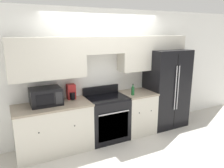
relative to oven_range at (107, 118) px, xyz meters
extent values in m
plane|color=beige|center=(0.12, -0.31, -0.45)|extent=(12.00, 12.00, 0.00)
cube|color=white|center=(0.12, 0.35, 0.85)|extent=(8.00, 0.06, 2.60)
cube|color=beige|center=(-1.07, 0.15, 1.25)|extent=(1.34, 0.33, 0.73)
cube|color=beige|center=(0.00, 0.15, 1.45)|extent=(0.80, 0.33, 0.33)
cube|color=beige|center=(1.19, 0.15, 1.25)|extent=(1.57, 0.33, 0.73)
cube|color=beige|center=(-1.07, 0.00, -0.02)|extent=(1.34, 0.62, 0.86)
cube|color=gray|center=(-1.07, 0.00, 0.42)|extent=(1.36, 0.64, 0.03)
sphere|color=black|center=(-1.37, -0.31, 0.11)|extent=(0.03, 0.03, 0.03)
sphere|color=black|center=(-0.77, -0.31, 0.11)|extent=(0.03, 0.03, 0.03)
cube|color=beige|center=(0.73, 0.00, -0.02)|extent=(0.66, 0.62, 0.86)
cube|color=gray|center=(0.73, 0.00, 0.42)|extent=(0.68, 0.64, 0.03)
sphere|color=black|center=(0.58, -0.31, 0.11)|extent=(0.03, 0.03, 0.03)
sphere|color=black|center=(0.88, -0.31, 0.11)|extent=(0.03, 0.03, 0.03)
cube|color=black|center=(0.00, 0.00, -0.03)|extent=(0.80, 0.62, 0.85)
cube|color=black|center=(0.00, -0.30, -0.07)|extent=(0.64, 0.01, 0.54)
cube|color=black|center=(0.00, 0.00, 0.42)|extent=(0.80, 0.62, 0.04)
cube|color=black|center=(0.00, 0.28, 0.52)|extent=(0.80, 0.04, 0.16)
cylinder|color=silver|center=(0.00, -0.33, 0.21)|extent=(0.64, 0.02, 0.02)
cube|color=black|center=(1.51, 0.04, 0.43)|extent=(0.92, 0.71, 1.76)
cube|color=black|center=(1.51, -0.31, 0.43)|extent=(0.01, 0.01, 1.62)
cylinder|color=#B7B7BC|center=(1.48, -0.33, 0.52)|extent=(0.02, 0.02, 0.97)
cylinder|color=#B7B7BC|center=(1.55, -0.33, 0.52)|extent=(0.02, 0.02, 0.97)
cube|color=black|center=(-1.15, 0.08, 0.59)|extent=(0.53, 0.41, 0.30)
cube|color=black|center=(-1.20, -0.13, 0.59)|extent=(0.29, 0.01, 0.19)
cube|color=#262628|center=(-0.97, -0.13, 0.59)|extent=(0.12, 0.01, 0.21)
cylinder|color=#195928|center=(0.53, -0.12, 0.52)|extent=(0.06, 0.06, 0.17)
cylinder|color=#195928|center=(0.53, -0.12, 0.63)|extent=(0.03, 0.03, 0.05)
cylinder|color=black|center=(0.53, -0.12, 0.66)|extent=(0.03, 0.03, 0.02)
cube|color=#B22323|center=(-0.66, 0.20, 0.58)|extent=(0.16, 0.14, 0.28)
cylinder|color=black|center=(-0.66, 0.12, 0.52)|extent=(0.10, 0.10, 0.13)
camera|label=1|loc=(-1.77, -3.74, 1.71)|focal=35.00mm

